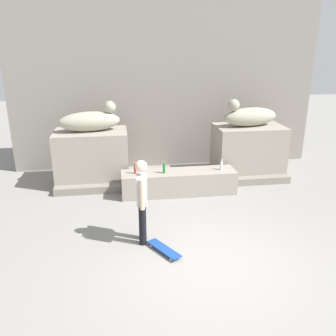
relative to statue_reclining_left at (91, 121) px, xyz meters
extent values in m
plane|color=gray|center=(2.18, -4.30, -1.74)|extent=(40.00, 40.00, 0.00)
cube|color=gray|center=(2.18, 1.49, 1.08)|extent=(9.16, 0.60, 5.65)
cube|color=gray|center=(-0.04, -0.01, -1.01)|extent=(1.92, 1.21, 1.46)
cube|color=gray|center=(4.39, -0.01, -1.01)|extent=(1.92, 1.21, 1.46)
ellipsoid|color=#A29F88|center=(-0.04, -0.01, -0.02)|extent=(1.67, 0.80, 0.52)
sphere|color=#A29F88|center=(0.51, 0.08, 0.33)|extent=(0.32, 0.32, 0.32)
ellipsoid|color=#A29F88|center=(4.39, -0.01, -0.02)|extent=(1.67, 0.83, 0.52)
sphere|color=#A29F88|center=(3.84, -0.10, 0.33)|extent=(0.32, 0.32, 0.32)
cube|color=gray|center=(2.18, -1.08, -1.45)|extent=(2.91, 0.69, 0.60)
cylinder|color=black|center=(1.08, -3.22, -1.33)|extent=(0.14, 0.14, 0.82)
cylinder|color=black|center=(1.08, -3.42, -1.33)|extent=(0.14, 0.14, 0.82)
cube|color=silver|center=(1.08, -3.32, -0.64)|extent=(0.22, 0.37, 0.56)
sphere|color=beige|center=(1.08, -3.32, -0.19)|extent=(0.23, 0.23, 0.23)
cylinder|color=beige|center=(1.09, -3.10, -0.65)|extent=(0.09, 0.09, 0.58)
cylinder|color=beige|center=(1.07, -3.55, -0.65)|extent=(0.09, 0.09, 0.58)
cube|color=navy|center=(1.44, -3.77, -1.68)|extent=(0.59, 0.79, 0.02)
cylinder|color=white|center=(1.65, -3.99, -1.72)|extent=(0.05, 0.06, 0.06)
cylinder|color=white|center=(1.53, -4.06, -1.72)|extent=(0.05, 0.06, 0.06)
cylinder|color=white|center=(1.34, -3.47, -1.72)|extent=(0.05, 0.06, 0.06)
cylinder|color=white|center=(1.22, -3.55, -1.72)|extent=(0.05, 0.06, 0.06)
cylinder|color=red|center=(1.07, -1.08, -1.04)|extent=(0.06, 0.06, 0.22)
cylinder|color=red|center=(1.07, -1.08, -0.90)|extent=(0.03, 0.03, 0.06)
cylinder|color=yellow|center=(1.07, -1.08, -0.86)|extent=(0.03, 0.03, 0.01)
cylinder|color=#1E722D|center=(1.79, -1.14, -1.03)|extent=(0.06, 0.06, 0.23)
cylinder|color=#1E722D|center=(1.79, -1.14, -0.89)|extent=(0.03, 0.03, 0.06)
cylinder|color=yellow|center=(1.79, -1.14, -0.85)|extent=(0.03, 0.03, 0.01)
cylinder|color=silver|center=(3.27, -1.12, -1.04)|extent=(0.07, 0.07, 0.21)
cylinder|color=silver|center=(3.27, -1.12, -0.91)|extent=(0.03, 0.03, 0.06)
cylinder|color=yellow|center=(3.27, -1.12, -0.88)|extent=(0.04, 0.04, 0.01)
cube|color=gray|center=(2.18, -0.63, -1.65)|extent=(6.34, 0.50, 0.19)
camera|label=1|loc=(0.70, -9.47, 1.94)|focal=38.19mm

